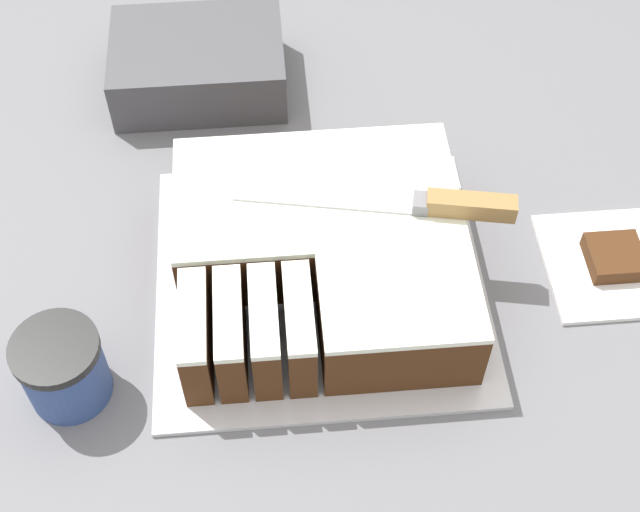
{
  "coord_description": "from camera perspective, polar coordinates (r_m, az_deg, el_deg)",
  "views": [
    {
      "loc": [
        -0.11,
        -0.6,
        1.69
      ],
      "look_at": [
        -0.06,
        -0.03,
        0.94
      ],
      "focal_mm": 50.0,
      "sensor_mm": 36.0,
      "label": 1
    }
  ],
  "objects": [
    {
      "name": "knife",
      "position": [
        0.93,
        7.54,
        3.3
      ],
      "size": [
        0.29,
        0.08,
        0.02
      ],
      "rotation": [
        0.0,
        0.0,
        2.95
      ],
      "color": "silver",
      "rests_on": "cake"
    },
    {
      "name": "paper_napkin",
      "position": [
        1.05,
        18.16,
        -0.48
      ],
      "size": [
        0.15,
        0.15,
        0.01
      ],
      "color": "white",
      "rests_on": "countertop"
    },
    {
      "name": "coffee_cup",
      "position": [
        0.91,
        -16.13,
        -6.92
      ],
      "size": [
        0.09,
        0.09,
        0.09
      ],
      "color": "#334C8C",
      "rests_on": "countertop"
    },
    {
      "name": "cake",
      "position": [
        0.95,
        0.24,
        0.22
      ],
      "size": [
        0.3,
        0.29,
        0.09
      ],
      "color": "#472814",
      "rests_on": "cake_board"
    },
    {
      "name": "countertop",
      "position": [
        1.39,
        2.6,
        -11.1
      ],
      "size": [
        1.4,
        1.1,
        0.89
      ],
      "color": "slate",
      "rests_on": "ground_plane"
    },
    {
      "name": "brownie",
      "position": [
        1.04,
        18.34,
        -0.06
      ],
      "size": [
        0.06,
        0.06,
        0.02
      ],
      "color": "#472814",
      "rests_on": "paper_napkin"
    },
    {
      "name": "storage_box",
      "position": [
        1.19,
        -7.78,
        12.08
      ],
      "size": [
        0.22,
        0.16,
        0.07
      ],
      "color": "#47474C",
      "rests_on": "countertop"
    },
    {
      "name": "cake_board",
      "position": [
        0.99,
        -0.0,
        -1.61
      ],
      "size": [
        0.36,
        0.35,
        0.01
      ],
      "color": "silver",
      "rests_on": "countertop"
    }
  ]
}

